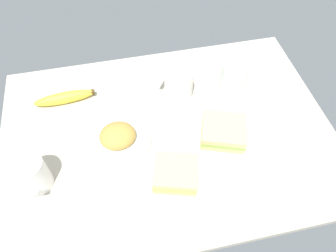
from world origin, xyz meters
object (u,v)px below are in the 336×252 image
sandwich_side (176,173)px  glass_of_milk (233,80)px  banana (64,98)px  sandwich_main (223,131)px  coffee_mug_milky (31,174)px  paper_napkin (274,177)px  plate_of_food (118,138)px  coffee_mug_black (179,84)px

sandwich_side → glass_of_milk: 33.53cm
banana → sandwich_main: bearing=-27.3°
coffee_mug_milky → banana: bearing=73.9°
banana → paper_napkin: banana is taller
sandwich_side → paper_napkin: sandwich_side is taller
plate_of_food → sandwich_main: (27.65, -4.17, 0.55)cm
glass_of_milk → banana: (-48.65, 6.25, -3.09)cm
coffee_mug_milky → sandwich_side: (33.28, -5.62, -2.62)cm
plate_of_food → paper_napkin: (36.48, -18.73, -1.50)cm
sandwich_side → banana: (-26.02, 30.85, -0.49)cm
plate_of_food → paper_napkin: size_ratio=1.25×
banana → paper_napkin: bearing=-35.6°
banana → paper_napkin: size_ratio=1.25×
coffee_mug_black → sandwich_side: 27.04cm
plate_of_food → banana: bearing=128.4°
plate_of_food → banana: (-13.58, 17.15, 0.05)cm
sandwich_side → glass_of_milk: (22.64, 24.60, 2.60)cm
plate_of_food → glass_of_milk: glass_of_milk is taller
coffee_mug_black → coffee_mug_milky: size_ratio=1.04×
glass_of_milk → paper_napkin: bearing=-87.3°
plate_of_food → coffee_mug_black: bearing=32.7°
glass_of_milk → banana: size_ratio=0.63×
coffee_mug_milky → sandwich_main: (48.50, 3.89, -2.62)cm
coffee_mug_black → paper_napkin: coffee_mug_black is taller
sandwich_side → coffee_mug_black: bearing=75.4°
plate_of_food → banana: plate_of_food is taller
sandwich_main → glass_of_milk: glass_of_milk is taller
coffee_mug_milky → sandwich_side: size_ratio=0.77×
coffee_mug_black → sandwich_main: bearing=-62.8°
glass_of_milk → plate_of_food: bearing=-162.7°
plate_of_food → sandwich_side: plate_of_food is taller
sandwich_main → banana: size_ratio=0.81×
sandwich_side → coffee_mug_milky: bearing=170.4°
coffee_mug_black → sandwich_main: coffee_mug_black is taller
paper_napkin → coffee_mug_milky: bearing=169.5°
coffee_mug_milky → sandwich_main: 48.73cm
sandwich_main → banana: 46.43cm
coffee_mug_black → sandwich_side: bearing=-104.6°
coffee_mug_milky → plate_of_food: bearing=21.2°
coffee_mug_black → paper_napkin: 35.89cm
coffee_mug_black → banana: 33.29cm
coffee_mug_milky → banana: size_ratio=0.55×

